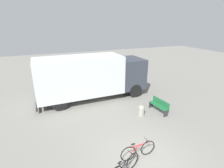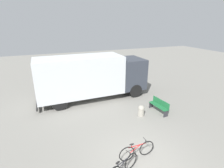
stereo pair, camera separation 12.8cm
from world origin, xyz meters
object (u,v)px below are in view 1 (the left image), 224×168
at_px(delivery_truck, 91,76).
at_px(bicycle_near, 124,167).
at_px(park_bench, 159,105).
at_px(bicycle_middle, 138,150).
at_px(bollard_near_bench, 141,110).

distance_m(delivery_truck, bicycle_near, 7.84).
relative_size(park_bench, bicycle_near, 0.98).
height_order(delivery_truck, bicycle_middle, delivery_truck).
distance_m(park_bench, bicycle_near, 5.85).
bearing_deg(bicycle_near, park_bench, 18.17).
xyz_separation_m(park_bench, bicycle_near, (-4.45, -3.80, -0.08)).
bearing_deg(delivery_truck, park_bench, -47.82).
relative_size(delivery_truck, bicycle_near, 5.21).
bearing_deg(park_bench, bollard_near_bench, 85.04).
height_order(delivery_truck, park_bench, delivery_truck).
relative_size(park_bench, bollard_near_bench, 2.20).
height_order(bicycle_near, bicycle_middle, same).
relative_size(bicycle_near, bollard_near_bench, 2.24).
height_order(park_bench, bollard_near_bench, park_bench).
bearing_deg(bicycle_middle, bicycle_near, -148.21).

